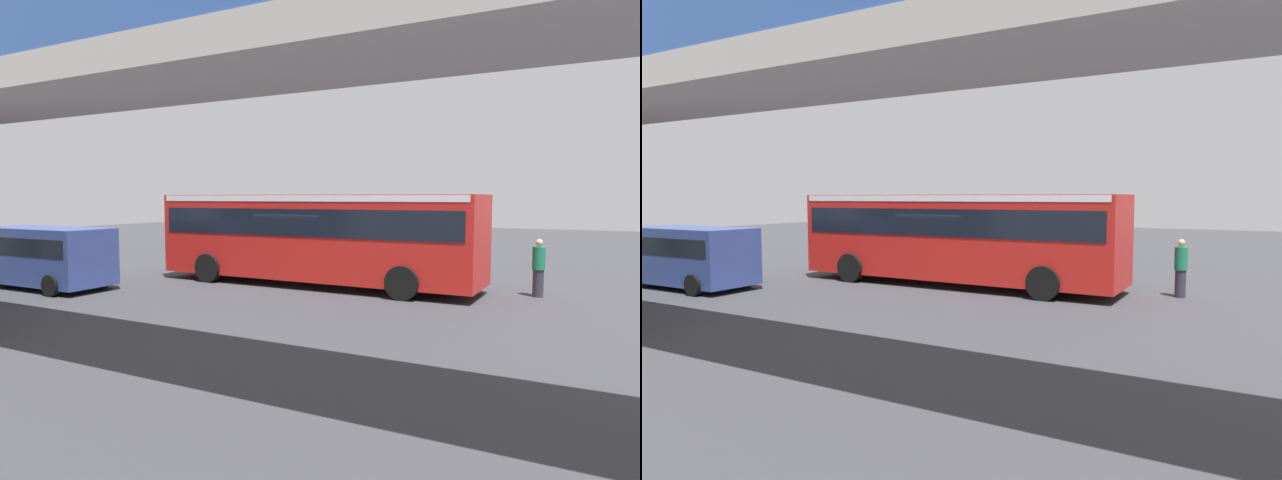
% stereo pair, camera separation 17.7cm
% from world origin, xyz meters
% --- Properties ---
extents(ground, '(80.00, 80.00, 0.00)m').
position_xyz_m(ground, '(0.00, 0.00, 0.00)').
color(ground, '#38383D').
extents(city_bus, '(11.54, 2.85, 3.15)m').
position_xyz_m(city_bus, '(-0.38, -0.14, 1.88)').
color(city_bus, red).
rests_on(city_bus, ground).
extents(parked_van, '(4.80, 2.17, 2.05)m').
position_xyz_m(parked_van, '(7.28, 4.72, 1.18)').
color(parked_van, '#33478C').
rests_on(parked_van, ground).
extents(pedestrian, '(0.38, 0.38, 1.79)m').
position_xyz_m(pedestrian, '(-7.57, -1.39, 0.89)').
color(pedestrian, '#2D2D38').
rests_on(pedestrian, ground).
extents(traffic_sign, '(0.08, 0.60, 2.80)m').
position_xyz_m(traffic_sign, '(-3.39, -2.69, 1.89)').
color(traffic_sign, slate).
rests_on(traffic_sign, ground).
extents(lane_dash_leftmost, '(2.00, 0.20, 0.01)m').
position_xyz_m(lane_dash_leftmost, '(-4.00, -3.16, 0.00)').
color(lane_dash_leftmost, silver).
rests_on(lane_dash_leftmost, ground).
extents(lane_dash_left, '(2.00, 0.20, 0.01)m').
position_xyz_m(lane_dash_left, '(0.00, -3.16, 0.00)').
color(lane_dash_left, silver).
rests_on(lane_dash_left, ground).
extents(lane_dash_centre, '(2.00, 0.20, 0.01)m').
position_xyz_m(lane_dash_centre, '(4.00, -3.16, 0.00)').
color(lane_dash_centre, silver).
rests_on(lane_dash_centre, ground).
extents(pedestrian_overpass, '(27.66, 2.60, 6.41)m').
position_xyz_m(pedestrian_overpass, '(0.00, 9.68, 4.72)').
color(pedestrian_overpass, '#B2ADA5').
rests_on(pedestrian_overpass, ground).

